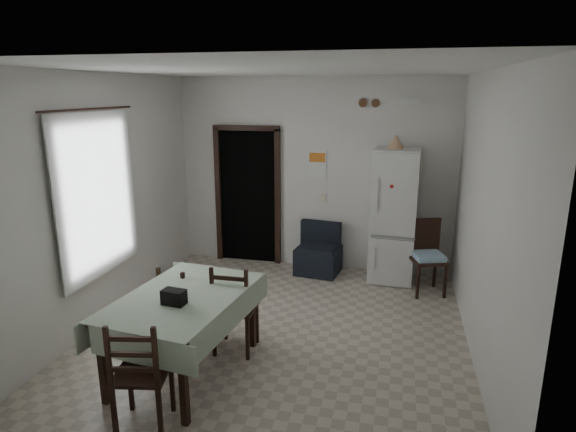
% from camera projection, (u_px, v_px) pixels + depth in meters
% --- Properties ---
extents(ground, '(4.50, 4.50, 0.00)m').
position_uv_depth(ground, '(278.00, 331.00, 5.55)').
color(ground, '#B6A895').
rests_on(ground, ground).
extents(ceiling, '(4.20, 4.50, 0.02)m').
position_uv_depth(ceiling, '(277.00, 69.00, 4.82)').
color(ceiling, white).
rests_on(ceiling, ground).
extents(wall_back, '(4.20, 0.02, 2.90)m').
position_uv_depth(wall_back, '(314.00, 175.00, 7.30)').
color(wall_back, silver).
rests_on(wall_back, ground).
extents(wall_front, '(4.20, 0.02, 2.90)m').
position_uv_depth(wall_front, '(191.00, 292.00, 3.06)').
color(wall_front, silver).
rests_on(wall_front, ground).
extents(wall_left, '(0.02, 4.50, 2.90)m').
position_uv_depth(wall_left, '(104.00, 200.00, 5.64)').
color(wall_left, silver).
rests_on(wall_left, ground).
extents(wall_right, '(0.02, 4.50, 2.90)m').
position_uv_depth(wall_right, '(484.00, 221.00, 4.73)').
color(wall_right, silver).
rests_on(wall_right, ground).
extents(doorway, '(1.06, 0.52, 2.22)m').
position_uv_depth(doorway, '(252.00, 194.00, 7.82)').
color(doorway, black).
rests_on(doorway, ground).
extents(window_recess, '(0.10, 1.20, 1.60)m').
position_uv_depth(window_recess, '(89.00, 195.00, 5.44)').
color(window_recess, silver).
rests_on(window_recess, ground).
extents(curtain, '(0.02, 1.45, 1.85)m').
position_uv_depth(curtain, '(98.00, 195.00, 5.41)').
color(curtain, silver).
rests_on(curtain, ground).
extents(curtain_rod, '(0.02, 1.60, 0.02)m').
position_uv_depth(curtain_rod, '(90.00, 109.00, 5.17)').
color(curtain_rod, black).
rests_on(curtain_rod, ground).
extents(calendar, '(0.28, 0.02, 0.40)m').
position_uv_depth(calendar, '(317.00, 164.00, 7.24)').
color(calendar, white).
rests_on(calendar, ground).
extents(calendar_image, '(0.24, 0.01, 0.14)m').
position_uv_depth(calendar_image, '(317.00, 157.00, 7.21)').
color(calendar_image, orange).
rests_on(calendar_image, ground).
extents(light_switch, '(0.08, 0.02, 0.12)m').
position_uv_depth(light_switch, '(323.00, 198.00, 7.35)').
color(light_switch, beige).
rests_on(light_switch, ground).
extents(vent_left, '(0.12, 0.03, 0.12)m').
position_uv_depth(vent_left, '(363.00, 103.00, 6.87)').
color(vent_left, brown).
rests_on(vent_left, ground).
extents(vent_right, '(0.12, 0.03, 0.12)m').
position_uv_depth(vent_right, '(376.00, 103.00, 6.83)').
color(vent_right, brown).
rests_on(vent_right, ground).
extents(emergency_light, '(0.25, 0.07, 0.09)m').
position_uv_depth(emergency_light, '(410.00, 101.00, 6.69)').
color(emergency_light, white).
rests_on(emergency_light, ground).
extents(fridge, '(0.66, 0.66, 1.92)m').
position_uv_depth(fridge, '(394.00, 216.00, 6.86)').
color(fridge, silver).
rests_on(fridge, ground).
extents(tan_cone, '(0.26, 0.26, 0.19)m').
position_uv_depth(tan_cone, '(396.00, 142.00, 6.60)').
color(tan_cone, tan).
rests_on(tan_cone, fridge).
extents(navy_seat, '(0.69, 0.68, 0.75)m').
position_uv_depth(navy_seat, '(318.00, 249.00, 7.24)').
color(navy_seat, black).
rests_on(navy_seat, ground).
extents(corner_chair, '(0.55, 0.55, 1.01)m').
position_uv_depth(corner_chair, '(428.00, 258.00, 6.49)').
color(corner_chair, black).
rests_on(corner_chair, ground).
extents(dining_table, '(1.22, 1.68, 0.82)m').
position_uv_depth(dining_table, '(185.00, 334.00, 4.66)').
color(dining_table, '#A8BDA2').
rests_on(dining_table, ground).
extents(black_bag, '(0.22, 0.15, 0.14)m').
position_uv_depth(black_bag, '(174.00, 297.00, 4.35)').
color(black_bag, black).
rests_on(black_bag, dining_table).
extents(dining_chair_far_left, '(0.45, 0.45, 0.88)m').
position_uv_depth(dining_chair_far_left, '(182.00, 303.00, 5.27)').
color(dining_chair_far_left, black).
rests_on(dining_chair_far_left, ground).
extents(dining_chair_far_right, '(0.43, 0.43, 0.98)m').
position_uv_depth(dining_chair_far_right, '(235.00, 307.00, 5.05)').
color(dining_chair_far_right, black).
rests_on(dining_chair_far_right, ground).
extents(dining_chair_near_head, '(0.50, 0.50, 0.99)m').
position_uv_depth(dining_chair_near_head, '(142.00, 372.00, 3.89)').
color(dining_chair_near_head, black).
rests_on(dining_chair_near_head, ground).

